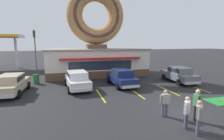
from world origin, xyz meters
The scene contains 22 objects.
ground_plane centered at (0.00, 0.00, 0.00)m, with size 160.00×160.00×0.00m, color #232326.
donut_shop_building centered at (-2.79, 13.94, 3.74)m, with size 12.30×6.75×10.96m.
mini_donut_near_right centered at (3.84, 1.19, 0.05)m, with size 0.13×0.13×0.04m, color #A5724C.
mini_donut_mid_left centered at (3.79, 1.36, 0.05)m, with size 0.13×0.13×0.04m, color brown.
mini_donut_mid_centre centered at (3.62, 1.31, 0.05)m, with size 0.13×0.13×0.04m, color #D8667F.
mini_donut_mid_right centered at (4.03, 1.92, 0.05)m, with size 0.13×0.13×0.04m, color #A5724C.
mini_donut_far_centre centered at (4.26, 1.53, 0.05)m, with size 0.13×0.13×0.04m, color #D17F47.
golf_ball centered at (4.25, 1.54, 0.05)m, with size 0.04×0.04×0.04m, color white.
car_champagne centered at (-10.97, 7.32, 0.87)m, with size 2.20×4.66×1.60m.
car_grey centered at (4.72, 7.30, 0.87)m, with size 2.06×4.60×1.60m.
car_white centered at (-5.72, 7.53, 0.87)m, with size 2.24×4.68×1.60m.
car_navy centered at (-1.50, 7.56, 0.87)m, with size 2.14×4.64×1.60m.
pedestrian_blue_sweater_man centered at (-1.13, -1.32, 0.89)m, with size 0.47×0.43×1.61m.
pedestrian_hooded_kid centered at (-1.39, 0.18, 0.85)m, with size 0.59×0.30×1.55m.
pedestrian_beanie_man centered at (-1.02, -1.98, 0.91)m, with size 0.43×0.47×1.64m.
pedestrian_crossing_woman centered at (-0.12, -0.83, 0.98)m, with size 0.25×0.60×1.76m.
trash_bin centered at (-9.59, 10.55, 0.50)m, with size 0.57×0.57×0.97m.
traffic_light_pole centered at (-10.61, 18.19, 3.71)m, with size 0.28×0.47×5.80m.
parking_stripe_far_left centered at (-4.12, 5.00, 0.00)m, with size 0.12×3.60×0.01m, color yellow.
parking_stripe_left centered at (-1.12, 5.00, 0.00)m, with size 0.12×3.60×0.01m, color yellow.
parking_stripe_mid_left centered at (1.88, 5.00, 0.00)m, with size 0.12×3.60×0.01m, color yellow.
parking_stripe_centre centered at (4.88, 5.00, 0.00)m, with size 0.12×3.60×0.01m, color yellow.
Camera 1 is at (-6.76, -8.11, 4.22)m, focal length 28.00 mm.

